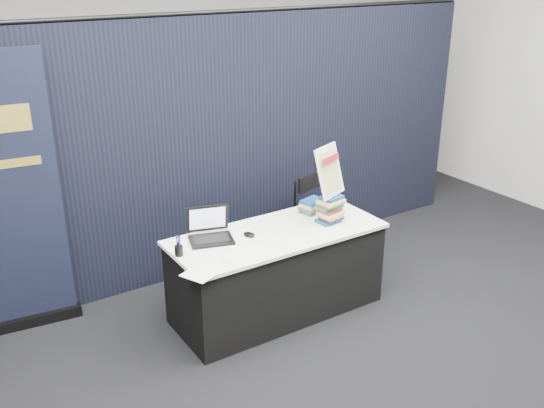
{
  "coord_description": "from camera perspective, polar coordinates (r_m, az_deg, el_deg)",
  "views": [
    {
      "loc": [
        -2.5,
        -3.25,
        2.85
      ],
      "look_at": [
        -0.05,
        0.55,
        1.01
      ],
      "focal_mm": 40.0,
      "sensor_mm": 36.0,
      "label": 1
    }
  ],
  "objects": [
    {
      "name": "floor",
      "position": [
        4.99,
        4.02,
        -12.77
      ],
      "size": [
        8.0,
        8.0,
        0.0
      ],
      "primitive_type": "plane",
      "color": "black",
      "rests_on": "ground"
    },
    {
      "name": "wall_back",
      "position": [
        7.74,
        -14.02,
        13.32
      ],
      "size": [
        8.0,
        0.02,
        3.5
      ],
      "primitive_type": "cube",
      "color": "beige",
      "rests_on": "floor"
    },
    {
      "name": "drape_partition",
      "position": [
        5.69,
        -5.32,
        5.19
      ],
      "size": [
        6.0,
        0.08,
        2.4
      ],
      "primitive_type": "cube",
      "color": "black",
      "rests_on": "floor"
    },
    {
      "name": "display_table",
      "position": [
        5.17,
        0.48,
        -6.44
      ],
      "size": [
        1.8,
        0.75,
        0.75
      ],
      "color": "black",
      "rests_on": "floor"
    },
    {
      "name": "laptop",
      "position": [
        4.88,
        -6.01,
        -2.66
      ],
      "size": [
        0.4,
        0.37,
        0.26
      ],
      "rotation": [
        0.0,
        0.0,
        -0.29
      ],
      "color": "black",
      "rests_on": "display_table"
    },
    {
      "name": "mouse",
      "position": [
        4.93,
        -2.17,
        -2.88
      ],
      "size": [
        0.1,
        0.12,
        0.03
      ],
      "primitive_type": "ellipsoid",
      "rotation": [
        0.0,
        0.0,
        0.37
      ],
      "color": "black",
      "rests_on": "display_table"
    },
    {
      "name": "brochure_left",
      "position": [
        4.43,
        -6.39,
        -6.28
      ],
      "size": [
        0.37,
        0.33,
        0.0
      ],
      "primitive_type": "cube",
      "rotation": [
        0.0,
        0.0,
        0.43
      ],
      "color": "white",
      "rests_on": "display_table"
    },
    {
      "name": "brochure_mid",
      "position": [
        4.58,
        -3.07,
        -5.15
      ],
      "size": [
        0.28,
        0.2,
        0.0
      ],
      "primitive_type": "cube",
      "rotation": [
        0.0,
        0.0,
        -0.01
      ],
      "color": "silver",
      "rests_on": "display_table"
    },
    {
      "name": "brochure_right",
      "position": [
        4.66,
        -2.28,
        -4.62
      ],
      "size": [
        0.37,
        0.3,
        0.0
      ],
      "primitive_type": "cube",
      "rotation": [
        0.0,
        0.0,
        0.26
      ],
      "color": "white",
      "rests_on": "display_table"
    },
    {
      "name": "pen_cup",
      "position": [
        4.66,
        -8.76,
        -4.37
      ],
      "size": [
        0.07,
        0.07,
        0.08
      ],
      "primitive_type": "cylinder",
      "rotation": [
        0.0,
        0.0,
        -0.1
      ],
      "color": "black",
      "rests_on": "display_table"
    },
    {
      "name": "book_stack_tall",
      "position": [
        5.17,
        5.52,
        -0.51
      ],
      "size": [
        0.21,
        0.17,
        0.24
      ],
      "rotation": [
        0.0,
        0.0,
        0.13
      ],
      "color": "#154C52",
      "rests_on": "display_table"
    },
    {
      "name": "book_stack_short",
      "position": [
        5.39,
        3.8,
        -0.2
      ],
      "size": [
        0.23,
        0.2,
        0.11
      ],
      "rotation": [
        0.0,
        0.0,
        0.27
      ],
      "color": "#1F7430",
      "rests_on": "display_table"
    },
    {
      "name": "info_sign",
      "position": [
        5.07,
        5.44,
        3.04
      ],
      "size": [
        0.35,
        0.24,
        0.44
      ],
      "rotation": [
        0.0,
        0.0,
        0.38
      ],
      "color": "black",
      "rests_on": "book_stack_tall"
    },
    {
      "name": "pullup_banner",
      "position": [
        5.12,
        -24.06,
        -1.01
      ],
      "size": [
        0.96,
        0.2,
        2.26
      ],
      "rotation": [
        0.0,
        0.0,
        -0.11
      ],
      "color": "black",
      "rests_on": "floor"
    },
    {
      "name": "stacking_chair",
      "position": [
        5.92,
        4.59,
        -1.25
      ],
      "size": [
        0.51,
        0.52,
        0.91
      ],
      "rotation": [
        0.0,
        0.0,
        0.27
      ],
      "color": "black",
      "rests_on": "floor"
    }
  ]
}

